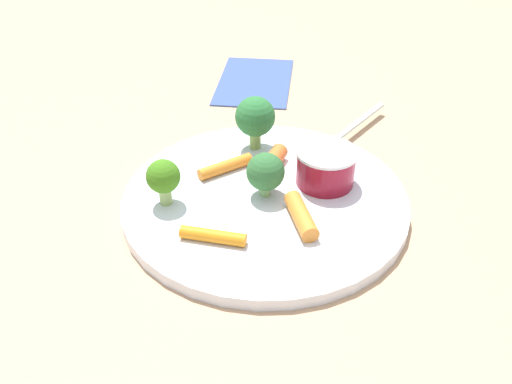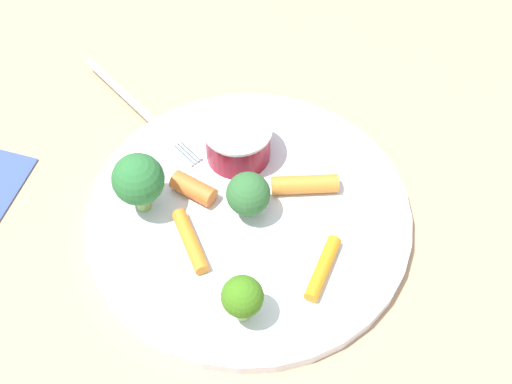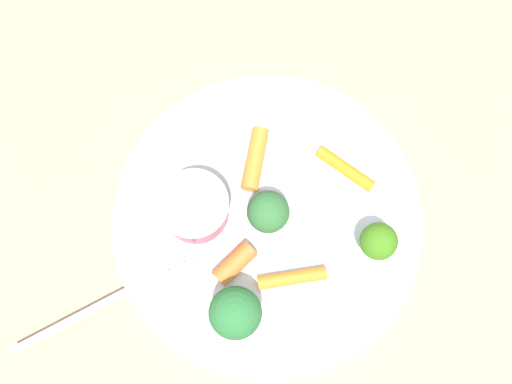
{
  "view_description": "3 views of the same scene",
  "coord_description": "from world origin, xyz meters",
  "px_view_note": "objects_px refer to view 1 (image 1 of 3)",
  "views": [
    {
      "loc": [
        -0.39,
        0.14,
        0.31
      ],
      "look_at": [
        -0.02,
        0.01,
        0.03
      ],
      "focal_mm": 37.36,
      "sensor_mm": 36.0,
      "label": 1
    },
    {
      "loc": [
        0.04,
        0.32,
        0.49
      ],
      "look_at": [
        -0.01,
        -0.02,
        0.02
      ],
      "focal_mm": 48.27,
      "sensor_mm": 36.0,
      "label": 2
    },
    {
      "loc": [
        0.12,
        -0.0,
        0.56
      ],
      "look_at": [
        -0.02,
        -0.01,
        0.03
      ],
      "focal_mm": 44.95,
      "sensor_mm": 36.0,
      "label": 3
    }
  ],
  "objects_px": {
    "broccoli_floret_2": "(163,178)",
    "broccoli_floret_0": "(266,172)",
    "carrot_stick_0": "(225,166)",
    "carrot_stick_3": "(274,160)",
    "sauce_cup": "(324,165)",
    "carrot_stick_1": "(301,216)",
    "broccoli_floret_1": "(255,117)",
    "plate": "(265,199)",
    "carrot_stick_2": "(213,236)",
    "fork": "(346,132)",
    "napkin": "(255,81)"
  },
  "relations": [
    {
      "from": "broccoli_floret_2",
      "to": "broccoli_floret_0",
      "type": "bearing_deg",
      "value": -100.27
    },
    {
      "from": "carrot_stick_0",
      "to": "carrot_stick_3",
      "type": "distance_m",
      "value": 0.05
    },
    {
      "from": "sauce_cup",
      "to": "broccoli_floret_0",
      "type": "bearing_deg",
      "value": 93.31
    },
    {
      "from": "carrot_stick_1",
      "to": "broccoli_floret_1",
      "type": "bearing_deg",
      "value": -1.53
    },
    {
      "from": "plate",
      "to": "sauce_cup",
      "type": "xyz_separation_m",
      "value": [
        0.0,
        -0.06,
        0.02
      ]
    },
    {
      "from": "carrot_stick_0",
      "to": "broccoli_floret_0",
      "type": "bearing_deg",
      "value": -152.89
    },
    {
      "from": "carrot_stick_3",
      "to": "plate",
      "type": "bearing_deg",
      "value": 150.11
    },
    {
      "from": "carrot_stick_2",
      "to": "fork",
      "type": "distance_m",
      "value": 0.23
    },
    {
      "from": "broccoli_floret_1",
      "to": "carrot_stick_1",
      "type": "height_order",
      "value": "broccoli_floret_1"
    },
    {
      "from": "broccoli_floret_1",
      "to": "napkin",
      "type": "relative_size",
      "value": 0.36
    },
    {
      "from": "carrot_stick_1",
      "to": "carrot_stick_0",
      "type": "bearing_deg",
      "value": 21.67
    },
    {
      "from": "fork",
      "to": "carrot_stick_2",
      "type": "bearing_deg",
      "value": 124.46
    },
    {
      "from": "carrot_stick_3",
      "to": "carrot_stick_2",
      "type": "bearing_deg",
      "value": 135.84
    },
    {
      "from": "broccoli_floret_2",
      "to": "carrot_stick_1",
      "type": "xyz_separation_m",
      "value": [
        -0.07,
        -0.11,
        -0.02
      ]
    },
    {
      "from": "carrot_stick_3",
      "to": "fork",
      "type": "bearing_deg",
      "value": -69.01
    },
    {
      "from": "broccoli_floret_1",
      "to": "carrot_stick_1",
      "type": "relative_size",
      "value": 1.05
    },
    {
      "from": "broccoli_floret_0",
      "to": "broccoli_floret_1",
      "type": "xyz_separation_m",
      "value": [
        0.09,
        -0.02,
        0.01
      ]
    },
    {
      "from": "sauce_cup",
      "to": "broccoli_floret_1",
      "type": "xyz_separation_m",
      "value": [
        0.08,
        0.04,
        0.02
      ]
    },
    {
      "from": "plate",
      "to": "broccoli_floret_2",
      "type": "bearing_deg",
      "value": 79.15
    },
    {
      "from": "carrot_stick_2",
      "to": "fork",
      "type": "xyz_separation_m",
      "value": [
        0.13,
        -0.19,
        -0.0
      ]
    },
    {
      "from": "broccoli_floret_1",
      "to": "fork",
      "type": "xyz_separation_m",
      "value": [
        -0.0,
        -0.11,
        -0.04
      ]
    },
    {
      "from": "napkin",
      "to": "fork",
      "type": "bearing_deg",
      "value": -167.09
    },
    {
      "from": "broccoli_floret_1",
      "to": "carrot_stick_3",
      "type": "distance_m",
      "value": 0.05
    },
    {
      "from": "broccoli_floret_2",
      "to": "carrot_stick_0",
      "type": "xyz_separation_m",
      "value": [
        0.03,
        -0.07,
        -0.02
      ]
    },
    {
      "from": "carrot_stick_2",
      "to": "napkin",
      "type": "xyz_separation_m",
      "value": [
        0.33,
        -0.15,
        -0.02
      ]
    },
    {
      "from": "broccoli_floret_0",
      "to": "broccoli_floret_1",
      "type": "relative_size",
      "value": 0.75
    },
    {
      "from": "broccoli_floret_2",
      "to": "carrot_stick_0",
      "type": "height_order",
      "value": "broccoli_floret_2"
    },
    {
      "from": "plate",
      "to": "carrot_stick_2",
      "type": "relative_size",
      "value": 4.77
    },
    {
      "from": "sauce_cup",
      "to": "carrot_stick_2",
      "type": "distance_m",
      "value": 0.14
    },
    {
      "from": "plate",
      "to": "sauce_cup",
      "type": "relative_size",
      "value": 4.6
    },
    {
      "from": "sauce_cup",
      "to": "broccoli_floret_2",
      "type": "xyz_separation_m",
      "value": [
        0.01,
        0.16,
        0.01
      ]
    },
    {
      "from": "sauce_cup",
      "to": "carrot_stick_1",
      "type": "distance_m",
      "value": 0.07
    },
    {
      "from": "carrot_stick_3",
      "to": "broccoli_floret_2",
      "type": "bearing_deg",
      "value": 102.27
    },
    {
      "from": "plate",
      "to": "broccoli_floret_2",
      "type": "xyz_separation_m",
      "value": [
        0.02,
        0.09,
        0.03
      ]
    },
    {
      "from": "carrot_stick_1",
      "to": "carrot_stick_3",
      "type": "distance_m",
      "value": 0.09
    },
    {
      "from": "plate",
      "to": "broccoli_floret_1",
      "type": "height_order",
      "value": "broccoli_floret_1"
    },
    {
      "from": "plate",
      "to": "fork",
      "type": "xyz_separation_m",
      "value": [
        0.08,
        -0.13,
        0.01
      ]
    },
    {
      "from": "broccoli_floret_0",
      "to": "carrot_stick_3",
      "type": "bearing_deg",
      "value": -29.55
    },
    {
      "from": "broccoli_floret_1",
      "to": "broccoli_floret_2",
      "type": "height_order",
      "value": "broccoli_floret_1"
    },
    {
      "from": "carrot_stick_0",
      "to": "carrot_stick_3",
      "type": "relative_size",
      "value": 1.52
    },
    {
      "from": "sauce_cup",
      "to": "carrot_stick_1",
      "type": "height_order",
      "value": "sauce_cup"
    },
    {
      "from": "carrot_stick_0",
      "to": "carrot_stick_2",
      "type": "bearing_deg",
      "value": 158.13
    },
    {
      "from": "broccoli_floret_0",
      "to": "carrot_stick_1",
      "type": "distance_m",
      "value": 0.06
    },
    {
      "from": "sauce_cup",
      "to": "broccoli_floret_1",
      "type": "bearing_deg",
      "value": 27.87
    },
    {
      "from": "carrot_stick_1",
      "to": "carrot_stick_2",
      "type": "distance_m",
      "value": 0.08
    },
    {
      "from": "broccoli_floret_0",
      "to": "fork",
      "type": "height_order",
      "value": "broccoli_floret_0"
    },
    {
      "from": "plate",
      "to": "carrot_stick_2",
      "type": "distance_m",
      "value": 0.08
    },
    {
      "from": "carrot_stick_1",
      "to": "napkin",
      "type": "distance_m",
      "value": 0.33
    },
    {
      "from": "carrot_stick_1",
      "to": "carrot_stick_2",
      "type": "xyz_separation_m",
      "value": [
        0.0,
        0.08,
        -0.0
      ]
    },
    {
      "from": "broccoli_floret_1",
      "to": "carrot_stick_0",
      "type": "bearing_deg",
      "value": 128.54
    }
  ]
}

